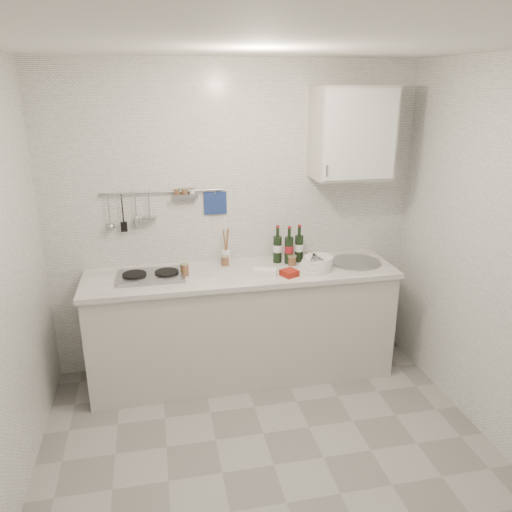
{
  "coord_description": "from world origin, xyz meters",
  "views": [
    {
      "loc": [
        -0.64,
        -2.5,
        2.31
      ],
      "look_at": [
        0.07,
        0.9,
        1.11
      ],
      "focal_mm": 35.0,
      "sensor_mm": 36.0,
      "label": 1
    }
  ],
  "objects": [
    {
      "name": "floor",
      "position": [
        0.0,
        0.0,
        0.0
      ],
      "size": [
        3.0,
        3.0,
        0.0
      ],
      "primitive_type": "plane",
      "color": "slate",
      "rests_on": "ground"
    },
    {
      "name": "ceiling",
      "position": [
        0.0,
        0.0,
        2.5
      ],
      "size": [
        3.0,
        3.0,
        0.0
      ],
      "primitive_type": "plane",
      "rotation": [
        3.14,
        0.0,
        0.0
      ],
      "color": "silver",
      "rests_on": "back_wall"
    },
    {
      "name": "back_wall",
      "position": [
        0.0,
        1.4,
        1.25
      ],
      "size": [
        3.0,
        0.02,
        2.5
      ],
      "primitive_type": "cube",
      "color": "silver",
      "rests_on": "floor"
    },
    {
      "name": "wall_right",
      "position": [
        1.5,
        0.0,
        1.25
      ],
      "size": [
        0.02,
        2.8,
        2.5
      ],
      "primitive_type": "cube",
      "color": "silver",
      "rests_on": "floor"
    },
    {
      "name": "counter",
      "position": [
        0.01,
        1.1,
        0.43
      ],
      "size": [
        2.44,
        0.64,
        0.96
      ],
      "color": "#BAB4AC",
      "rests_on": "floor"
    },
    {
      "name": "wall_rail",
      "position": [
        -0.6,
        1.37,
        1.43
      ],
      "size": [
        0.98,
        0.09,
        0.34
      ],
      "color": "#93969B",
      "rests_on": "back_wall"
    },
    {
      "name": "wall_cabinet",
      "position": [
        0.9,
        1.22,
        1.95
      ],
      "size": [
        0.6,
        0.38,
        0.7
      ],
      "color": "#BAB4AC",
      "rests_on": "back_wall"
    },
    {
      "name": "plate_stack_hob",
      "position": [
        -0.77,
        1.1,
        0.93
      ],
      "size": [
        0.31,
        0.31,
        0.03
      ],
      "rotation": [
        0.0,
        0.0,
        -0.26
      ],
      "color": "#5473BF",
      "rests_on": "counter"
    },
    {
      "name": "plate_stack_sink",
      "position": [
        0.59,
        1.03,
        0.97
      ],
      "size": [
        0.29,
        0.28,
        0.11
      ],
      "rotation": [
        0.0,
        0.0,
        -0.15
      ],
      "color": "white",
      "rests_on": "counter"
    },
    {
      "name": "wine_bottles",
      "position": [
        0.41,
        1.23,
        1.07
      ],
      "size": [
        0.25,
        0.11,
        0.31
      ],
      "rotation": [
        0.0,
        0.0,
        -0.08
      ],
      "color": "black",
      "rests_on": "counter"
    },
    {
      "name": "butter_dish",
      "position": [
        0.16,
        0.97,
        0.95
      ],
      "size": [
        0.2,
        0.15,
        0.05
      ],
      "primitive_type": "cube",
      "rotation": [
        0.0,
        0.0,
        -0.36
      ],
      "color": "white",
      "rests_on": "counter"
    },
    {
      "name": "strawberry_punnet",
      "position": [
        0.34,
        0.93,
        0.94
      ],
      "size": [
        0.15,
        0.15,
        0.05
      ],
      "primitive_type": "cube",
      "rotation": [
        0.0,
        0.0,
        0.43
      ],
      "color": "#A52012",
      "rests_on": "counter"
    },
    {
      "name": "utensil_crock",
      "position": [
        -0.09,
        1.31,
        0.99
      ],
      "size": [
        0.07,
        0.07,
        0.3
      ],
      "rotation": [
        0.0,
        0.0,
        0.43
      ],
      "color": "white",
      "rests_on": "counter"
    },
    {
      "name": "jar_a",
      "position": [
        -0.11,
        1.26,
        0.96
      ],
      "size": [
        0.07,
        0.07,
        0.08
      ],
      "rotation": [
        0.0,
        0.0,
        -0.28
      ],
      "color": "brown",
      "rests_on": "counter"
    },
    {
      "name": "jar_b",
      "position": [
        0.6,
        1.23,
        0.96
      ],
      "size": [
        0.07,
        0.07,
        0.08
      ],
      "rotation": [
        0.0,
        0.0,
        0.1
      ],
      "color": "brown",
      "rests_on": "counter"
    },
    {
      "name": "jar_c",
      "position": [
        0.42,
        1.16,
        0.96
      ],
      "size": [
        0.07,
        0.07,
        0.08
      ],
      "rotation": [
        0.0,
        0.0,
        0.4
      ],
      "color": "brown",
      "rests_on": "counter"
    },
    {
      "name": "jar_d",
      "position": [
        -0.44,
        1.1,
        0.97
      ],
      "size": [
        0.07,
        0.07,
        0.1
      ],
      "rotation": [
        0.0,
        0.0,
        -0.33
      ],
      "color": "brown",
      "rests_on": "counter"
    }
  ]
}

